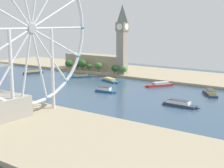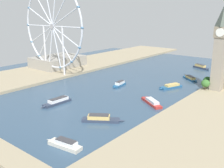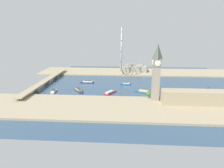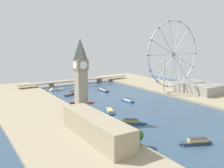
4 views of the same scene
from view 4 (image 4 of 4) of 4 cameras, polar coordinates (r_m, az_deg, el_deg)
The scene contains 17 objects.
ground_plane at distance 327.67m, azimuth 6.89°, elevation -5.42°, with size 411.08×411.08×0.00m, color #334C66.
riverbank_left at distance 270.61m, azimuth -13.54°, elevation -8.72°, with size 90.00×520.00×3.00m, color tan.
riverbank_right at distance 412.37m, azimuth 20.00°, elevation -2.48°, with size 90.00×520.00×3.00m, color tan.
clock_tower at distance 264.07m, azimuth -7.04°, elevation 1.30°, with size 13.39×13.39×85.66m.
parliament_block at distance 220.26m, azimuth -3.67°, elevation -9.73°, with size 22.00×92.25×20.04m, color tan.
tree_row_embankment at distance 238.27m, azimuth -0.13°, elevation -8.67°, with size 12.53×100.33×14.47m.
ferris_wheel at distance 419.62m, azimuth 13.67°, elevation 6.46°, with size 109.93×3.20×113.76m.
riverside_hall at distance 429.25m, azimuth 19.15°, elevation -0.76°, with size 51.60×68.27×14.35m, color gray.
river_bridge at distance 494.79m, azimuth -8.00°, elevation 0.78°, with size 223.08×14.49×9.27m.
tour_boat_0 at distance 407.12m, azimuth -9.23°, elevation -2.04°, with size 30.20×22.77×5.50m.
tour_boat_1 at distance 351.22m, azimuth -6.95°, elevation -4.03°, with size 31.31×22.35×4.62m.
tour_boat_2 at distance 356.24m, azimuth 3.57°, elevation -3.70°, with size 8.36×23.48×5.47m.
tour_boat_3 at distance 427.89m, azimuth -2.01°, elevation -1.31°, with size 7.74×32.44×5.27m.
tour_boat_4 at distance 443.87m, azimuth -12.55°, elevation -1.13°, with size 27.33×9.35×5.44m.
tour_boat_5 at distance 268.46m, azimuth 4.54°, elevation -8.50°, with size 25.01×21.80×4.85m.
tour_boat_6 at distance 306.34m, azimuth -0.56°, elevation -6.11°, with size 16.62×30.40×4.33m.
tour_boat_7 at distance 229.14m, azimuth 18.50°, elevation -12.26°, with size 28.73×15.23×6.10m.
Camera 4 is at (-200.80, -243.35, 88.50)m, focal length 40.47 mm.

